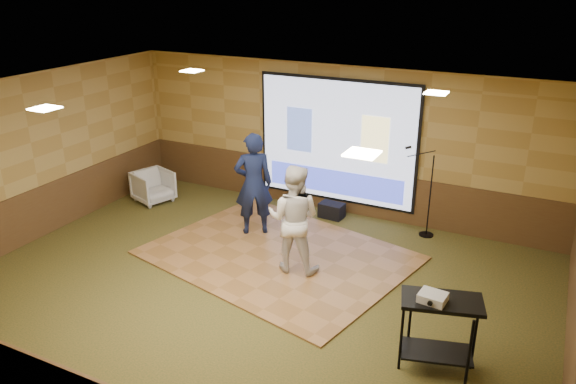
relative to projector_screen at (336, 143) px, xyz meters
The scene contains 18 objects.
ground 3.74m from the projector_screen, 90.00° to the right, with size 9.00×9.00×0.00m, color #2C3618.
room_shell 3.49m from the projector_screen, 90.00° to the right, with size 9.04×7.04×3.02m.
wainscot_back 1.00m from the projector_screen, 90.00° to the left, with size 9.00×0.04×0.95m, color #4E311A.
wainscot_left 5.73m from the projector_screen, 142.51° to the right, with size 0.04×7.00×0.95m, color #4E311A.
wainscot_right 5.73m from the projector_screen, 37.49° to the right, with size 0.04×7.00×0.95m, color #4E311A.
projector_screen is the anchor object (origin of this frame).
downlight_nw 3.12m from the projector_screen, 143.35° to the right, with size 0.32×0.32×0.02m, color #FFEEBF.
downlight_ne 3.12m from the projector_screen, 36.65° to the right, with size 0.32×0.32×0.02m, color #FFEEBF.
downlight_sw 5.61m from the projector_screen, 114.02° to the right, with size 0.32×0.32×0.02m, color #FFEEBF.
downlight_se 5.61m from the projector_screen, 65.98° to the right, with size 0.32×0.32×0.02m, color #FFEEBF.
dance_floor 2.71m from the projector_screen, 93.31° to the right, with size 4.25×3.24×0.03m, color olive.
player_left 1.98m from the projector_screen, 119.78° to the right, with size 0.71×0.46×1.94m, color #131B3D.
player_right 2.68m from the projector_screen, 82.90° to the right, with size 0.88×0.69×1.82m, color silver.
av_table 5.11m from the projector_screen, 53.54° to the right, with size 0.96×0.51×1.01m.
projector 5.09m from the projector_screen, 55.06° to the right, with size 0.31×0.26×0.10m, color silver.
mic_stand 2.20m from the projector_screen, ahead, with size 0.67×0.27×1.71m.
banquet_chair 4.05m from the projector_screen, 161.28° to the right, with size 0.73×0.75×0.68m, color gray.
duffel_bag 1.37m from the projector_screen, 76.52° to the right, with size 0.48×0.32×0.30m, color black.
Camera 1 is at (3.90, -6.59, 4.66)m, focal length 35.00 mm.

